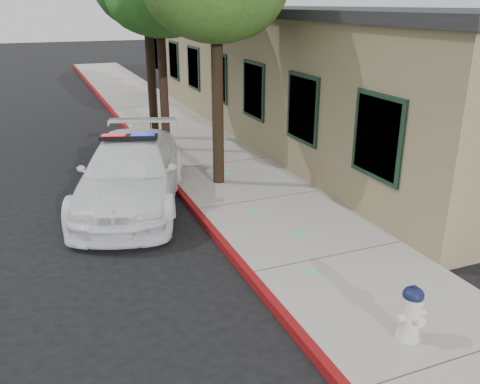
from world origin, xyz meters
TOP-DOWN VIEW (x-y plane):
  - ground at (0.00, 0.00)m, footprint 120.00×120.00m
  - sidewalk at (1.60, 3.00)m, footprint 3.20×60.00m
  - red_curb at (0.06, 3.00)m, footprint 0.14×60.00m
  - clapboard_building at (6.69, 9.00)m, footprint 7.30×20.89m
  - police_car at (-1.07, 4.22)m, footprint 3.72×5.68m
  - fire_hydrant at (1.35, -2.41)m, footprint 0.45×0.39m

SIDE VIEW (x-z plane):
  - ground at x=0.00m, z-range 0.00..0.00m
  - sidewalk at x=1.60m, z-range 0.00..0.15m
  - red_curb at x=0.06m, z-range 0.00..0.16m
  - fire_hydrant at x=1.35m, z-range 0.15..0.94m
  - police_car at x=-1.07m, z-range -0.06..1.59m
  - clapboard_building at x=6.69m, z-range 0.01..4.25m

